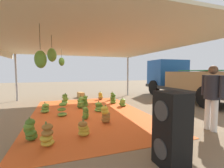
{
  "coord_description": "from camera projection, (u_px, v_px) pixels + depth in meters",
  "views": [
    {
      "loc": [
        5.85,
        -1.04,
        1.59
      ],
      "look_at": [
        -0.03,
        0.92,
        1.1
      ],
      "focal_mm": 24.99,
      "sensor_mm": 36.0,
      "label": 1
    }
  ],
  "objects": [
    {
      "name": "banana_bunch_10",
      "position": [
        84.0,
        129.0,
        3.85
      ],
      "size": [
        0.38,
        0.36,
        0.42
      ],
      "color": "gold",
      "rests_on": "tarp_orange"
    },
    {
      "name": "banana_bunch_4",
      "position": [
        123.0,
        103.0,
        7.13
      ],
      "size": [
        0.4,
        0.4,
        0.41
      ],
      "color": "#518428",
      "rests_on": "tarp_orange"
    },
    {
      "name": "banana_bunch_9",
      "position": [
        30.0,
        130.0,
        3.57
      ],
      "size": [
        0.36,
        0.37,
        0.55
      ],
      "color": "#477523",
      "rests_on": "tarp_orange"
    },
    {
      "name": "banana_bunch_6",
      "position": [
        62.0,
        110.0,
        5.55
      ],
      "size": [
        0.44,
        0.44,
        0.54
      ],
      "color": "#75A83D",
      "rests_on": "tarp_orange"
    },
    {
      "name": "banana_bunch_5",
      "position": [
        45.0,
        108.0,
        6.0
      ],
      "size": [
        0.44,
        0.44,
        0.42
      ],
      "color": "#75A83D",
      "rests_on": "tarp_orange"
    },
    {
      "name": "crate_0",
      "position": [
        81.0,
        95.0,
        9.66
      ],
      "size": [
        0.57,
        0.42,
        0.32
      ],
      "primitive_type": "cube",
      "rotation": [
        0.0,
        0.0,
        0.24
      ],
      "color": "#B78947",
      "rests_on": "ground"
    },
    {
      "name": "banana_bunch_0",
      "position": [
        112.0,
        96.0,
        8.86
      ],
      "size": [
        0.36,
        0.35,
        0.46
      ],
      "color": "#6B9E38",
      "rests_on": "tarp_orange"
    },
    {
      "name": "tarp_orange",
      "position": [
        90.0,
        113.0,
        5.99
      ],
      "size": [
        6.22,
        4.13,
        0.01
      ],
      "primitive_type": "cube",
      "color": "#E05B23",
      "rests_on": "ground"
    },
    {
      "name": "banana_bunch_1",
      "position": [
        65.0,
        99.0,
        7.67
      ],
      "size": [
        0.46,
        0.46,
        0.54
      ],
      "color": "#60932D",
      "rests_on": "tarp_orange"
    },
    {
      "name": "tent_canopy",
      "position": [
        86.0,
        46.0,
        5.74
      ],
      "size": [
        8.0,
        7.0,
        2.62
      ],
      "color": "#9EA0A5",
      "rests_on": "ground"
    },
    {
      "name": "ground_plane",
      "position": [
        156.0,
        108.0,
        6.93
      ],
      "size": [
        40.0,
        40.0,
        0.0
      ],
      "primitive_type": "plane",
      "color": "#7F6B51"
    },
    {
      "name": "banana_bunch_2",
      "position": [
        105.0,
        115.0,
        4.83
      ],
      "size": [
        0.38,
        0.38,
        0.56
      ],
      "color": "#996628",
      "rests_on": "tarp_orange"
    },
    {
      "name": "banana_bunch_15",
      "position": [
        99.0,
        107.0,
        6.22
      ],
      "size": [
        0.48,
        0.48,
        0.42
      ],
      "color": "#75A83D",
      "rests_on": "tarp_orange"
    },
    {
      "name": "banana_bunch_14",
      "position": [
        86.0,
        113.0,
        5.21
      ],
      "size": [
        0.3,
        0.3,
        0.46
      ],
      "color": "#477523",
      "rests_on": "tarp_orange"
    },
    {
      "name": "speaker_stack",
      "position": [
        171.0,
        130.0,
        2.58
      ],
      "size": [
        0.52,
        0.43,
        1.26
      ],
      "color": "black",
      "rests_on": "ground"
    },
    {
      "name": "banana_bunch_11",
      "position": [
        172.0,
        125.0,
        4.1
      ],
      "size": [
        0.34,
        0.34,
        0.45
      ],
      "color": "#996628",
      "rests_on": "tarp_orange"
    },
    {
      "name": "banana_bunch_7",
      "position": [
        47.0,
        136.0,
        3.3
      ],
      "size": [
        0.35,
        0.32,
        0.53
      ],
      "color": "gold",
      "rests_on": "tarp_orange"
    },
    {
      "name": "cargo_truck_main",
      "position": [
        187.0,
        79.0,
        9.33
      ],
      "size": [
        6.38,
        2.76,
        2.4
      ],
      "color": "#2D2D2D",
      "rests_on": "ground"
    },
    {
      "name": "banana_bunch_12",
      "position": [
        85.0,
        101.0,
        7.13
      ],
      "size": [
        0.38,
        0.38,
        0.55
      ],
      "color": "#60932D",
      "rests_on": "tarp_orange"
    },
    {
      "name": "worker_0",
      "position": [
        212.0,
        93.0,
        4.18
      ],
      "size": [
        0.64,
        0.39,
        1.76
      ],
      "color": "silver",
      "rests_on": "ground"
    },
    {
      "name": "banana_bunch_3",
      "position": [
        100.0,
        96.0,
        8.88
      ],
      "size": [
        0.36,
        0.36,
        0.46
      ],
      "color": "#996628",
      "rests_on": "tarp_orange"
    },
    {
      "name": "banana_bunch_8",
      "position": [
        113.0,
        99.0,
        7.81
      ],
      "size": [
        0.43,
        0.42,
        0.52
      ],
      "color": "#60932D",
      "rests_on": "tarp_orange"
    },
    {
      "name": "banana_bunch_13",
      "position": [
        81.0,
        103.0,
        6.76
      ],
      "size": [
        0.38,
        0.38,
        0.54
      ],
      "color": "#477523",
      "rests_on": "tarp_orange"
    }
  ]
}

